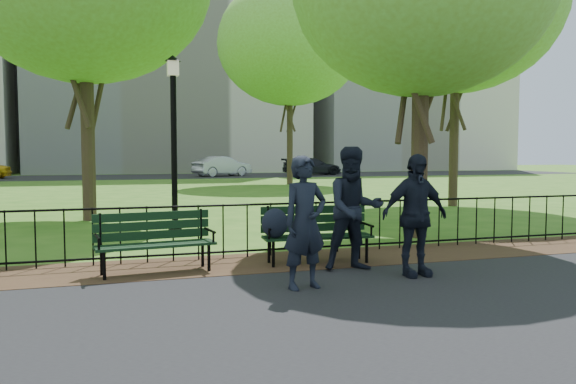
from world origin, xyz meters
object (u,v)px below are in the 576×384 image
object	(u,v)px
tree_far_e	(290,44)
person_mid	(354,209)
park_bench_left_a	(154,235)
lamppost	(174,136)
sedan_silver	(222,166)
park_bench_main	(297,226)
person_right	(415,215)
sedan_dark	(312,166)
person_left	(305,222)
tree_mid_e	(457,4)

from	to	relation	value
tree_far_e	person_mid	xyz separation A→B (m)	(-5.86, -21.85, -6.70)
park_bench_left_a	person_mid	size ratio (longest dim) A/B	0.95
park_bench_left_a	lamppost	bearing A→B (deg)	73.25
sedan_silver	person_mid	bearing A→B (deg)	148.58
park_bench_left_a	tree_far_e	bearing A→B (deg)	60.61
park_bench_main	tree_far_e	bearing A→B (deg)	76.94
person_right	sedan_dark	size ratio (longest dim) A/B	0.37
lamppost	person_right	bearing A→B (deg)	-63.93
lamppost	person_right	distance (m)	6.32
sedan_dark	person_left	bearing A→B (deg)	160.06
person_left	sedan_dark	distance (m)	36.43
tree_mid_e	person_right	size ratio (longest dim) A/B	5.47
park_bench_left_a	sedan_silver	bearing A→B (deg)	70.72
park_bench_left_a	person_left	world-z (taller)	person_left
person_left	person_mid	xyz separation A→B (m)	(1.05, 0.85, 0.06)
person_mid	sedan_dark	distance (m)	35.28
sedan_dark	tree_mid_e	bearing A→B (deg)	170.61
person_mid	sedan_dark	size ratio (longest dim) A/B	0.39
person_right	sedan_silver	world-z (taller)	person_right
park_bench_main	park_bench_left_a	bearing A→B (deg)	-177.48
park_bench_main	lamppost	xyz separation A→B (m)	(-1.42, 4.31, 1.48)
lamppost	sedan_dark	distance (m)	31.47
park_bench_left_a	person_mid	world-z (taller)	person_mid
tree_far_e	sedan_silver	distance (m)	13.56
person_left	sedan_silver	distance (m)	34.68
park_bench_left_a	tree_mid_e	xyz separation A→B (m)	(10.01, 7.63, 5.93)
sedan_dark	lamppost	bearing A→B (deg)	154.70
lamppost	sedan_silver	world-z (taller)	lamppost
park_bench_left_a	person_mid	xyz separation A→B (m)	(2.80, -0.71, 0.37)
park_bench_main	sedan_dark	distance (m)	34.88
person_left	person_right	world-z (taller)	person_right
park_bench_main	sedan_silver	bearing A→B (deg)	85.52
person_left	person_right	size ratio (longest dim) A/B	0.99
park_bench_left_a	person_mid	distance (m)	2.91
park_bench_main	person_right	size ratio (longest dim) A/B	1.05
tree_mid_e	sedan_silver	distance (m)	25.89
person_left	person_mid	size ratio (longest dim) A/B	0.93
park_bench_left_a	tree_mid_e	distance (m)	13.92
tree_mid_e	person_mid	world-z (taller)	tree_mid_e
person_right	sedan_silver	xyz separation A→B (m)	(3.61, 34.02, -0.13)
tree_mid_e	sedan_silver	world-z (taller)	tree_mid_e
person_left	tree_mid_e	bearing A→B (deg)	34.91
person_right	park_bench_main	bearing A→B (deg)	134.24
person_mid	person_right	bearing A→B (deg)	-36.92
park_bench_main	tree_mid_e	xyz separation A→B (m)	(7.87, 7.69, 5.87)
park_bench_left_a	lamppost	size ratio (longest dim) A/B	0.45
lamppost	sedan_silver	xyz separation A→B (m)	(6.33, 28.45, -1.35)
park_bench_left_a	lamppost	distance (m)	4.59
park_bench_main	tree_far_e	world-z (taller)	tree_far_e
park_bench_left_a	lamppost	world-z (taller)	lamppost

